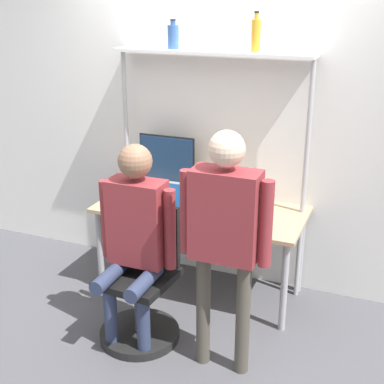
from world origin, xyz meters
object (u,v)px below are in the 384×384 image
(monitor, at_px, (167,163))
(person_standing, at_px, (225,225))
(laptop, at_px, (167,202))
(cell_phone, at_px, (195,213))
(person_seated, at_px, (135,230))
(bottle_blue, at_px, (173,36))
(office_chair, at_px, (142,298))
(bottle_amber, at_px, (256,35))

(monitor, height_order, person_standing, person_standing)
(laptop, distance_m, cell_phone, 0.24)
(person_seated, height_order, bottle_blue, bottle_blue)
(cell_phone, bearing_deg, office_chair, -104.40)
(person_seated, distance_m, person_standing, 0.66)
(laptop, relative_size, cell_phone, 1.92)
(person_seated, bearing_deg, laptop, 96.42)
(cell_phone, relative_size, person_standing, 0.10)
(laptop, bearing_deg, person_seated, -83.58)
(person_seated, bearing_deg, bottle_amber, 63.85)
(person_standing, height_order, bottle_amber, bottle_amber)
(monitor, distance_m, laptop, 0.41)
(laptop, distance_m, person_seated, 0.66)
(office_chair, relative_size, bottle_amber, 3.41)
(cell_phone, relative_size, bottle_amber, 0.54)
(monitor, bearing_deg, bottle_amber, 1.14)
(cell_phone, xyz_separation_m, office_chair, (-0.16, -0.60, -0.43))
(laptop, xyz_separation_m, bottle_amber, (0.56, 0.34, 1.23))
(office_chair, bearing_deg, bottle_blue, 99.32)
(office_chair, bearing_deg, laptop, 97.26)
(monitor, height_order, bottle_amber, bottle_amber)
(laptop, xyz_separation_m, person_seated, (0.07, -0.65, 0.05))
(cell_phone, height_order, person_seated, person_seated)
(monitor, height_order, laptop, monitor)
(laptop, relative_size, bottle_amber, 1.03)
(monitor, height_order, office_chair, monitor)
(laptop, distance_m, bottle_blue, 1.25)
(bottle_blue, relative_size, bottle_amber, 0.77)
(office_chair, xyz_separation_m, person_standing, (0.63, -0.11, 0.70))
(laptop, bearing_deg, office_chair, -82.74)
(person_seated, height_order, person_standing, person_standing)
(person_seated, bearing_deg, cell_phone, 76.34)
(laptop, xyz_separation_m, cell_phone, (0.23, -0.00, -0.05))
(office_chair, bearing_deg, bottle_amber, 62.86)
(monitor, xyz_separation_m, bottle_blue, (0.06, 0.01, 1.00))
(cell_phone, xyz_separation_m, bottle_blue, (-0.31, 0.34, 1.25))
(office_chair, bearing_deg, monitor, 103.23)
(person_seated, relative_size, person_standing, 0.89)
(bottle_amber, bearing_deg, person_standing, -81.96)
(cell_phone, height_order, office_chair, office_chair)
(office_chair, height_order, bottle_blue, bottle_blue)
(bottle_blue, bearing_deg, bottle_amber, 0.00)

